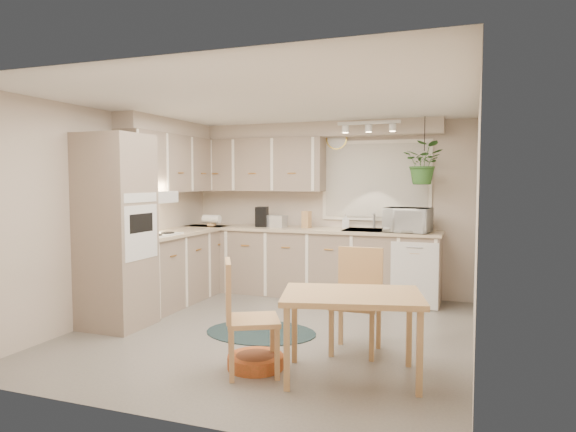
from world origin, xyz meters
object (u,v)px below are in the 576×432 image
(braided_rug, at_px, (261,332))
(microwave, at_px, (408,217))
(chair_left, at_px, (253,317))
(pet_bed, at_px, (256,362))
(chair_back, at_px, (356,301))
(dining_table, at_px, (352,336))

(braided_rug, bearing_deg, microwave, 53.88)
(chair_left, bearing_deg, pet_bed, 165.05)
(chair_back, xyz_separation_m, pet_bed, (-0.72, -0.69, -0.43))
(pet_bed, bearing_deg, chair_left, -77.16)
(chair_left, distance_m, braided_rug, 1.22)
(chair_back, distance_m, microwave, 2.14)
(dining_table, bearing_deg, braided_rug, 143.01)
(chair_back, bearing_deg, braided_rug, -14.44)
(chair_left, distance_m, microwave, 3.04)
(chair_back, distance_m, braided_rug, 1.20)
(dining_table, xyz_separation_m, chair_left, (-0.80, -0.17, 0.13))
(chair_left, bearing_deg, braided_rug, 171.89)
(dining_table, relative_size, microwave, 1.96)
(dining_table, distance_m, chair_left, 0.82)
(braided_rug, height_order, microwave, microwave)
(chair_left, distance_m, pet_bed, 0.43)
(chair_back, bearing_deg, pet_bed, 43.21)
(dining_table, height_order, chair_left, chair_left)
(dining_table, distance_m, pet_bed, 0.87)
(chair_back, height_order, microwave, microwave)
(braided_rug, relative_size, pet_bed, 2.44)
(braided_rug, xyz_separation_m, microwave, (1.29, 1.76, 1.13))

